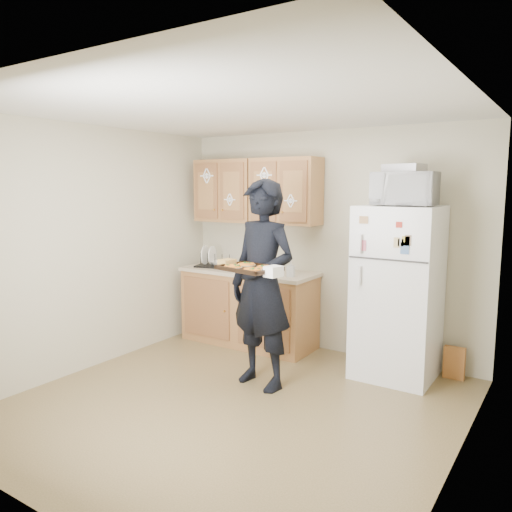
% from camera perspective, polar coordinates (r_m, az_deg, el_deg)
% --- Properties ---
extents(floor, '(3.60, 3.60, 0.00)m').
position_cam_1_polar(floor, '(4.53, -2.46, -16.60)').
color(floor, brown).
rests_on(floor, ground).
extents(ceiling, '(3.60, 3.60, 0.00)m').
position_cam_1_polar(ceiling, '(4.16, -2.68, 16.46)').
color(ceiling, silver).
rests_on(ceiling, wall_back).
extents(wall_back, '(3.60, 0.04, 2.50)m').
position_cam_1_polar(wall_back, '(5.71, 8.04, 1.55)').
color(wall_back, '#C0B89B').
rests_on(wall_back, floor).
extents(wall_front, '(3.60, 0.04, 2.50)m').
position_cam_1_polar(wall_front, '(2.93, -23.69, -5.28)').
color(wall_front, '#C0B89B').
rests_on(wall_front, floor).
extents(wall_left, '(0.04, 3.60, 2.50)m').
position_cam_1_polar(wall_left, '(5.41, -18.23, 0.86)').
color(wall_left, '#C0B89B').
rests_on(wall_left, floor).
extents(wall_right, '(0.04, 3.60, 2.50)m').
position_cam_1_polar(wall_right, '(3.46, 22.48, -3.26)').
color(wall_right, '#C0B89B').
rests_on(wall_right, floor).
extents(refrigerator, '(0.75, 0.70, 1.70)m').
position_cam_1_polar(refrigerator, '(5.10, 15.88, -4.03)').
color(refrigerator, white).
rests_on(refrigerator, floor).
extents(base_cabinet, '(1.60, 0.60, 0.86)m').
position_cam_1_polar(base_cabinet, '(6.00, -0.84, -6.02)').
color(base_cabinet, '#976134').
rests_on(base_cabinet, floor).
extents(countertop, '(1.64, 0.64, 0.04)m').
position_cam_1_polar(countertop, '(5.91, -0.85, -1.78)').
color(countertop, '#C0B094').
rests_on(countertop, base_cabinet).
extents(upper_cab_left, '(0.80, 0.33, 0.75)m').
position_cam_1_polar(upper_cab_left, '(6.16, -3.27, 7.45)').
color(upper_cab_left, '#976134').
rests_on(upper_cab_left, wall_back).
extents(upper_cab_right, '(0.80, 0.33, 0.75)m').
position_cam_1_polar(upper_cab_right, '(5.71, 3.42, 7.40)').
color(upper_cab_right, '#976134').
rests_on(upper_cab_right, wall_back).
extents(cereal_box, '(0.20, 0.07, 0.32)m').
position_cam_1_polar(cereal_box, '(5.39, 21.71, -11.28)').
color(cereal_box, gold).
rests_on(cereal_box, floor).
extents(person, '(0.78, 0.58, 1.95)m').
position_cam_1_polar(person, '(4.65, 0.73, -3.28)').
color(person, black).
rests_on(person, floor).
extents(baking_tray, '(0.56, 0.45, 0.04)m').
position_cam_1_polar(baking_tray, '(4.34, -0.78, -1.47)').
color(baking_tray, black).
rests_on(baking_tray, person).
extents(pizza_front_left, '(0.17, 0.17, 0.02)m').
position_cam_1_polar(pizza_front_left, '(4.36, -2.65, -1.20)').
color(pizza_front_left, orange).
rests_on(pizza_front_left, baking_tray).
extents(pizza_front_right, '(0.17, 0.17, 0.02)m').
position_cam_1_polar(pizza_front_right, '(4.20, -0.43, -1.55)').
color(pizza_front_right, orange).
rests_on(pizza_front_right, baking_tray).
extents(pizza_back_left, '(0.17, 0.17, 0.02)m').
position_cam_1_polar(pizza_back_left, '(4.48, -1.12, -0.95)').
color(pizza_back_left, orange).
rests_on(pizza_back_left, baking_tray).
extents(pizza_back_right, '(0.17, 0.17, 0.02)m').
position_cam_1_polar(pizza_back_right, '(4.32, 1.10, -1.28)').
color(pizza_back_right, orange).
rests_on(pizza_back_right, baking_tray).
extents(microwave, '(0.59, 0.42, 0.32)m').
position_cam_1_polar(microwave, '(4.93, 16.62, 7.35)').
color(microwave, white).
rests_on(microwave, refrigerator).
extents(foil_pan, '(0.39, 0.30, 0.07)m').
position_cam_1_polar(foil_pan, '(4.97, 16.58, 9.62)').
color(foil_pan, silver).
rests_on(foil_pan, microwave).
extents(dish_rack, '(0.50, 0.42, 0.17)m').
position_cam_1_polar(dish_rack, '(6.16, -4.72, -0.41)').
color(dish_rack, black).
rests_on(dish_rack, countertop).
extents(bowl, '(0.29, 0.29, 0.06)m').
position_cam_1_polar(bowl, '(6.11, -4.14, -0.80)').
color(bowl, white).
rests_on(bowl, dish_rack).
extents(soap_bottle, '(0.10, 0.10, 0.17)m').
position_cam_1_polar(soap_bottle, '(5.47, 4.01, -1.47)').
color(soap_bottle, white).
rests_on(soap_bottle, countertop).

